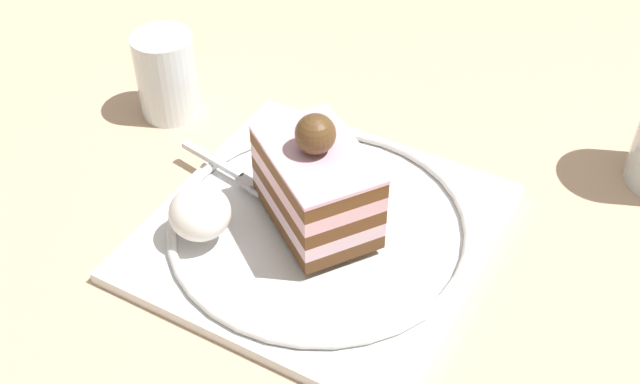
% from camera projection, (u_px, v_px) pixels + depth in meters
% --- Properties ---
extents(ground_plane, '(2.40, 2.40, 0.00)m').
position_uv_depth(ground_plane, '(305.00, 220.00, 0.64)').
color(ground_plane, '#D3B08C').
extents(dessert_plate, '(0.27, 0.27, 0.02)m').
position_uv_depth(dessert_plate, '(320.00, 229.00, 0.62)').
color(dessert_plate, white).
rests_on(dessert_plate, ground_plane).
extents(cake_slice, '(0.12, 0.11, 0.10)m').
position_uv_depth(cake_slice, '(317.00, 183.00, 0.59)').
color(cake_slice, '#573217').
rests_on(cake_slice, dessert_plate).
extents(whipped_cream_dollop, '(0.05, 0.05, 0.04)m').
position_uv_depth(whipped_cream_dollop, '(200.00, 213.00, 0.59)').
color(whipped_cream_dollop, white).
rests_on(whipped_cream_dollop, dessert_plate).
extents(fork, '(0.11, 0.02, 0.00)m').
position_uv_depth(fork, '(232.00, 174.00, 0.65)').
color(fork, silver).
rests_on(fork, dessert_plate).
extents(drink_glass_near, '(0.06, 0.06, 0.08)m').
position_uv_depth(drink_glass_near, '(167.00, 78.00, 0.72)').
color(drink_glass_near, silver).
rests_on(drink_glass_near, ground_plane).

